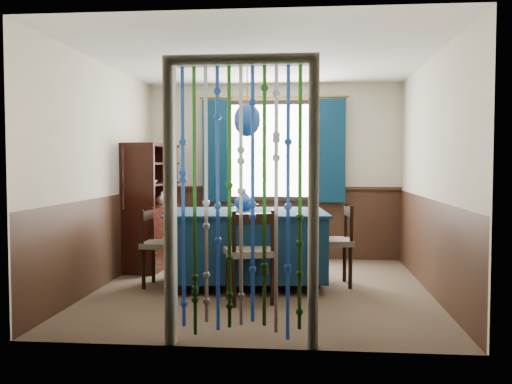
# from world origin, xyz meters

# --- Properties ---
(floor) EXTENTS (4.00, 4.00, 0.00)m
(floor) POSITION_xyz_m (0.00, 0.00, 0.00)
(floor) COLOR brown
(floor) RESTS_ON ground
(ceiling) EXTENTS (4.00, 4.00, 0.00)m
(ceiling) POSITION_xyz_m (0.00, 0.00, 2.50)
(ceiling) COLOR silver
(ceiling) RESTS_ON ground
(wall_back) EXTENTS (3.60, 0.00, 3.60)m
(wall_back) POSITION_xyz_m (0.00, 2.00, 1.25)
(wall_back) COLOR beige
(wall_back) RESTS_ON ground
(wall_front) EXTENTS (3.60, 0.00, 3.60)m
(wall_front) POSITION_xyz_m (0.00, -2.00, 1.25)
(wall_front) COLOR beige
(wall_front) RESTS_ON ground
(wall_left) EXTENTS (0.00, 4.00, 4.00)m
(wall_left) POSITION_xyz_m (-1.80, 0.00, 1.25)
(wall_left) COLOR beige
(wall_left) RESTS_ON ground
(wall_right) EXTENTS (0.00, 4.00, 4.00)m
(wall_right) POSITION_xyz_m (1.80, 0.00, 1.25)
(wall_right) COLOR beige
(wall_right) RESTS_ON ground
(wainscot_back) EXTENTS (3.60, 0.00, 3.60)m
(wainscot_back) POSITION_xyz_m (0.00, 1.99, 0.50)
(wainscot_back) COLOR #372014
(wainscot_back) RESTS_ON ground
(wainscot_front) EXTENTS (3.60, 0.00, 3.60)m
(wainscot_front) POSITION_xyz_m (0.00, -1.99, 0.50)
(wainscot_front) COLOR #372014
(wainscot_front) RESTS_ON ground
(wainscot_left) EXTENTS (0.00, 4.00, 4.00)m
(wainscot_left) POSITION_xyz_m (-1.79, 0.00, 0.50)
(wainscot_left) COLOR #372014
(wainscot_left) RESTS_ON ground
(wainscot_right) EXTENTS (0.00, 4.00, 4.00)m
(wainscot_right) POSITION_xyz_m (1.79, 0.00, 0.50)
(wainscot_right) COLOR #372014
(wainscot_right) RESTS_ON ground
(window) EXTENTS (1.32, 0.12, 1.42)m
(window) POSITION_xyz_m (0.00, 1.95, 1.55)
(window) COLOR black
(window) RESTS_ON wall_back
(doorway) EXTENTS (1.16, 0.12, 2.18)m
(doorway) POSITION_xyz_m (0.00, -1.94, 1.05)
(doorway) COLOR silver
(doorway) RESTS_ON ground
(dining_table) EXTENTS (1.85, 1.37, 0.84)m
(dining_table) POSITION_xyz_m (-0.18, 0.15, 0.48)
(dining_table) COLOR #0C263E
(dining_table) RESTS_ON floor
(chair_near) EXTENTS (0.57, 0.56, 0.93)m
(chair_near) POSITION_xyz_m (-0.07, -0.62, 0.49)
(chair_near) COLOR black
(chair_near) RESTS_ON floor
(chair_far) EXTENTS (0.52, 0.51, 0.85)m
(chair_far) POSITION_xyz_m (-0.27, 0.93, 0.45)
(chair_far) COLOR black
(chair_far) RESTS_ON floor
(chair_left) EXTENTS (0.43, 0.45, 0.87)m
(chair_left) POSITION_xyz_m (-1.15, 0.04, 0.46)
(chair_left) COLOR black
(chair_left) RESTS_ON floor
(chair_right) EXTENTS (0.48, 0.50, 0.91)m
(chair_right) POSITION_xyz_m (0.80, 0.27, 0.49)
(chair_right) COLOR black
(chair_right) RESTS_ON floor
(sideboard) EXTENTS (0.51, 1.27, 1.63)m
(sideboard) POSITION_xyz_m (-1.56, 1.20, 0.57)
(sideboard) COLOR black
(sideboard) RESTS_ON floor
(pendant_lamp) EXTENTS (0.30, 0.30, 0.83)m
(pendant_lamp) POSITION_xyz_m (-0.18, 0.15, 1.86)
(pendant_lamp) COLOR olive
(pendant_lamp) RESTS_ON ceiling
(vase_table) EXTENTS (0.26, 0.26, 0.22)m
(vase_table) POSITION_xyz_m (-0.23, 0.29, 0.95)
(vase_table) COLOR navy
(vase_table) RESTS_ON dining_table
(bowl_shelf) EXTENTS (0.20, 0.20, 0.05)m
(bowl_shelf) POSITION_xyz_m (-1.50, 0.90, 1.14)
(bowl_shelf) COLOR beige
(bowl_shelf) RESTS_ON sideboard
(vase_sideboard) EXTENTS (0.24, 0.24, 0.19)m
(vase_sideboard) POSITION_xyz_m (-1.50, 1.47, 0.91)
(vase_sideboard) COLOR beige
(vase_sideboard) RESTS_ON sideboard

